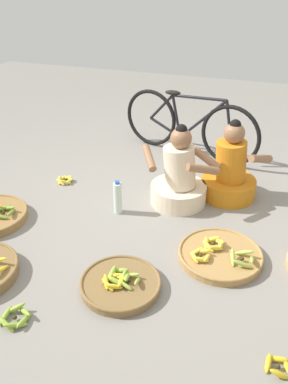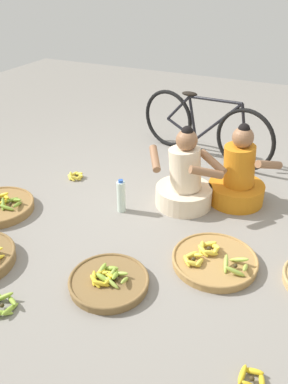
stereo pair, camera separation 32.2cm
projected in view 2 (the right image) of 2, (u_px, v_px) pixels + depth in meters
name	position (u px, v px, depth m)	size (l,w,h in m)	color
ground_plane	(154.00, 216.00, 3.58)	(10.00, 10.00, 0.00)	gray
vendor_woman_front	(184.00, 181.00, 3.63)	(0.75, 0.52, 0.77)	beige
vendor_woman_behind	(238.00, 178.00, 3.68)	(0.72, 0.55, 0.77)	orange
bicycle_leaning	(204.00, 127.00, 4.49)	(1.66, 0.49, 0.73)	black
banana_basket_mid_right	(214.00, 260.00, 2.99)	(0.64, 0.64, 0.14)	#A87F47
banana_basket_front_left	(109.00, 281.00, 2.79)	(0.57, 0.57, 0.13)	brown
loose_bananas_near_bicycle	(252.00, 378.00, 2.16)	(0.15, 0.15, 0.08)	gold
loose_bananas_near_vendor	(76.00, 176.00, 4.18)	(0.18, 0.18, 0.08)	yellow
loose_bananas_mid_left	(2.00, 306.00, 2.61)	(0.22, 0.23, 0.09)	#8CAD38
water_bottle	(121.00, 196.00, 3.58)	(0.08, 0.08, 0.32)	silver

